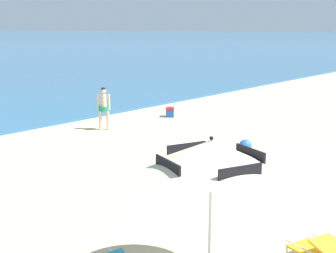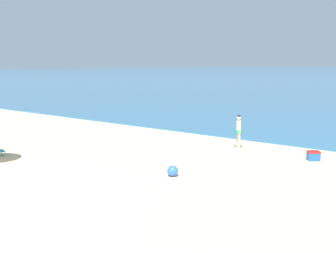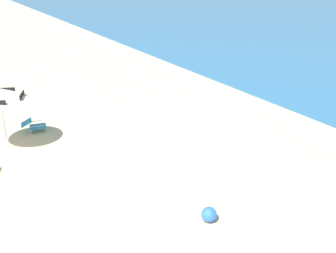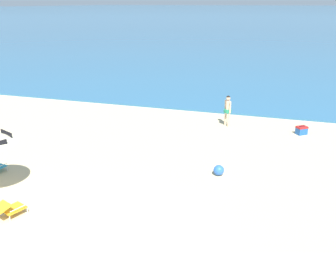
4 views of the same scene
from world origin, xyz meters
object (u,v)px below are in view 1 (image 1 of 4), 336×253
Objects in this scene: person_standing_near_shore at (104,105)px; beach_umbrella_striped_main at (211,155)px; beach_ball at (245,146)px; lounge_chair_under_umbrella at (317,248)px; cooler_box at (170,112)px.

beach_umbrella_striped_main is at bearing -124.84° from person_standing_near_shore.
beach_umbrella_striped_main is 8.01m from beach_ball.
beach_umbrella_striped_main is at bearing 145.36° from lounge_chair_under_umbrella.
beach_umbrella_striped_main is at bearing -138.08° from cooler_box.
person_standing_near_shore is at bearing 95.42° from beach_ball.
beach_ball is at bearing 39.76° from lounge_chair_under_umbrella.
beach_umbrella_striped_main reaches higher than lounge_chair_under_umbrella.
person_standing_near_shore reaches higher than lounge_chair_under_umbrella.
cooler_box is at bearing 49.74° from lounge_chair_under_umbrella.
lounge_chair_under_umbrella is 0.61× the size of person_standing_near_shore.
beach_umbrella_striped_main is 11.33m from person_standing_near_shore.
beach_umbrella_striped_main reaches higher than cooler_box.
lounge_chair_under_umbrella is 7.11m from beach_ball.
person_standing_near_shore is 5.83m from beach_ball.
person_standing_near_shore reaches higher than cooler_box.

